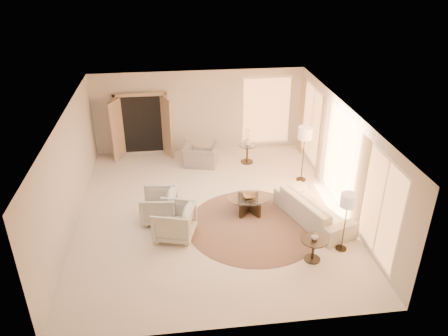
{
  "coord_description": "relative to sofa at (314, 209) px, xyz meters",
  "views": [
    {
      "loc": [
        -0.87,
        -9.85,
        6.45
      ],
      "look_at": [
        0.4,
        0.4,
        1.1
      ],
      "focal_mm": 35.0,
      "sensor_mm": 36.0,
      "label": 1
    }
  ],
  "objects": [
    {
      "name": "side_vase",
      "position": [
        -1.13,
        3.54,
        0.41
      ],
      "size": [
        0.31,
        0.31,
        0.27
      ],
      "primitive_type": "imported",
      "rotation": [
        0.0,
        0.0,
        0.23
      ],
      "color": "silver",
      "rests_on": "side_table"
    },
    {
      "name": "room",
      "position": [
        -2.6,
        0.7,
        1.05
      ],
      "size": [
        7.04,
        8.04,
        2.83
      ],
      "color": "#F1E3CE",
      "rests_on": "ground"
    },
    {
      "name": "floor_lamp_far",
      "position": [
        0.3,
        -1.27,
        0.93
      ],
      "size": [
        0.36,
        0.36,
        1.5
      ],
      "rotation": [
        0.0,
        0.0,
        -0.15
      ],
      "color": "#2D271A",
      "rests_on": "room"
    },
    {
      "name": "floor_lamp_near",
      "position": [
        0.3,
        2.14,
        1.13
      ],
      "size": [
        0.42,
        0.42,
        1.73
      ],
      "rotation": [
        0.0,
        0.0,
        0.13
      ],
      "color": "#2D271A",
      "rests_on": "room"
    },
    {
      "name": "side_table",
      "position": [
        -1.13,
        3.54,
        0.03
      ],
      "size": [
        0.54,
        0.54,
        0.62
      ],
      "rotation": [
        0.0,
        0.0,
        0.17
      ],
      "color": "#2D271A",
      "rests_on": "room"
    },
    {
      "name": "armchair_right",
      "position": [
        -3.59,
        -0.27,
        0.12
      ],
      "size": [
        1.07,
        1.11,
        0.94
      ],
      "primitive_type": "imported",
      "rotation": [
        0.0,
        0.0,
        -1.85
      ],
      "color": "beige",
      "rests_on": "room"
    },
    {
      "name": "curtains_right",
      "position": [
        0.8,
        1.7,
        0.95
      ],
      "size": [
        0.06,
        5.2,
        2.6
      ],
      "primitive_type": null,
      "color": "tan",
      "rests_on": "room"
    },
    {
      "name": "end_table",
      "position": [
        -0.5,
        -1.56,
        0.04
      ],
      "size": [
        0.6,
        0.6,
        0.57
      ],
      "rotation": [
        0.0,
        0.0,
        -0.29
      ],
      "color": "black",
      "rests_on": "room"
    },
    {
      "name": "coffee_table",
      "position": [
        -1.58,
        0.61,
        -0.07
      ],
      "size": [
        1.28,
        1.28,
        0.43
      ],
      "rotation": [
        0.0,
        0.0,
        -0.09
      ],
      "color": "black",
      "rests_on": "room"
    },
    {
      "name": "windows_right",
      "position": [
        0.85,
        0.8,
        1.0
      ],
      "size": [
        0.1,
        6.4,
        2.4
      ],
      "primitive_type": null,
      "color": "#FFAC66",
      "rests_on": "room"
    },
    {
      "name": "end_vase",
      "position": [
        -0.5,
        -1.56,
        0.3
      ],
      "size": [
        0.2,
        0.2,
        0.16
      ],
      "primitive_type": "imported",
      "rotation": [
        0.0,
        0.0,
        0.38
      ],
      "color": "silver",
      "rests_on": "end_table"
    },
    {
      "name": "area_rug",
      "position": [
        -1.56,
        -0.05,
        -0.34
      ],
      "size": [
        4.4,
        4.4,
        0.01
      ],
      "primitive_type": "cylinder",
      "rotation": [
        0.0,
        0.0,
        -0.35
      ],
      "color": "#452C22",
      "rests_on": "room"
    },
    {
      "name": "window_back_corner",
      "position": [
        -0.3,
        4.65,
        1.0
      ],
      "size": [
        1.7,
        0.1,
        2.4
      ],
      "primitive_type": null,
      "color": "#FFAC66",
      "rests_on": "room"
    },
    {
      "name": "sofa",
      "position": [
        0.0,
        0.0,
        0.0
      ],
      "size": [
        1.7,
        2.54,
        0.69
      ],
      "primitive_type": "imported",
      "rotation": [
        0.0,
        0.0,
        1.93
      ],
      "color": "beige",
      "rests_on": "room"
    },
    {
      "name": "french_doors",
      "position": [
        -4.5,
        4.52,
        0.72
      ],
      "size": [
        1.95,
        0.66,
        2.16
      ],
      "color": "tan",
      "rests_on": "room"
    },
    {
      "name": "armchair_left",
      "position": [
        -3.96,
        0.52,
        0.1
      ],
      "size": [
        0.91,
        0.96,
        0.9
      ],
      "primitive_type": "imported",
      "rotation": [
        0.0,
        0.0,
        -1.69
      ],
      "color": "beige",
      "rests_on": "room"
    },
    {
      "name": "accent_chair",
      "position": [
        -2.66,
        3.54,
        0.13
      ],
      "size": [
        1.21,
        0.93,
        0.94
      ],
      "primitive_type": "imported",
      "rotation": [
        0.0,
        0.0,
        2.91
      ],
      "color": "gray",
      "rests_on": "room"
    },
    {
      "name": "bowl",
      "position": [
        -1.58,
        0.61,
        0.13
      ],
      "size": [
        0.34,
        0.34,
        0.08
      ],
      "primitive_type": "imported",
      "rotation": [
        0.0,
        0.0,
        0.01
      ],
      "color": "brown",
      "rests_on": "coffee_table"
    }
  ]
}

